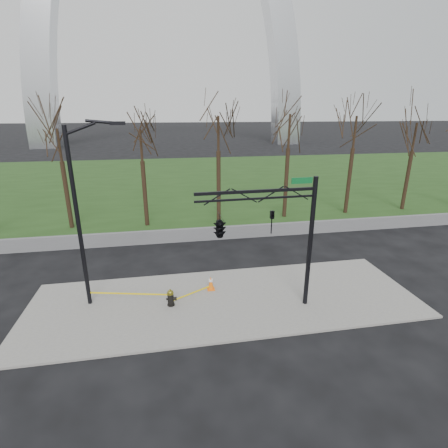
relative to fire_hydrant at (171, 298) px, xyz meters
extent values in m
plane|color=black|center=(2.54, 0.05, -0.48)|extent=(500.00, 500.00, 0.00)
cube|color=gray|center=(2.54, 0.05, -0.43)|extent=(18.00, 6.00, 0.10)
cube|color=#213E16|center=(2.54, 30.05, -0.45)|extent=(120.00, 40.00, 0.06)
cube|color=#59595B|center=(2.54, 8.05, -0.03)|extent=(60.00, 0.30, 0.90)
cylinder|color=black|center=(-0.01, 0.00, -0.35)|extent=(0.33, 0.33, 0.06)
cylinder|color=black|center=(-0.01, 0.00, -0.08)|extent=(0.26, 0.26, 0.59)
cylinder|color=black|center=(0.19, -0.03, -0.04)|extent=(0.22, 0.19, 0.16)
cylinder|color=black|center=(-0.16, 0.03, -0.06)|extent=(0.11, 0.11, 0.10)
cylinder|color=olive|center=(-0.01, 0.00, 0.23)|extent=(0.29, 0.29, 0.06)
ellipsoid|color=olive|center=(-0.01, 0.00, 0.29)|extent=(0.27, 0.27, 0.21)
cylinder|color=olive|center=(-0.01, 0.00, 0.41)|extent=(0.06, 0.06, 0.08)
cube|color=orange|center=(1.98, 1.10, -0.36)|extent=(0.37, 0.37, 0.04)
cone|color=orange|center=(1.98, 1.10, 0.00)|extent=(0.28, 0.28, 0.67)
cylinder|color=white|center=(1.98, 1.10, 0.12)|extent=(0.21, 0.21, 0.10)
cylinder|color=black|center=(-3.69, 0.85, 3.52)|extent=(0.18, 0.18, 8.00)
cylinder|color=black|center=(-3.14, 0.87, 7.37)|extent=(1.27, 0.18, 0.56)
cylinder|color=black|center=(-2.29, 0.91, 7.62)|extent=(1.21, 0.17, 0.22)
cube|color=black|center=(-1.69, 0.94, 7.57)|extent=(0.61, 0.25, 0.14)
cylinder|color=black|center=(6.09, -0.89, 2.52)|extent=(0.20, 0.20, 6.00)
cube|color=black|center=(3.59, -0.97, 5.02)|extent=(5.00, 0.27, 0.12)
cube|color=black|center=(3.59, -0.97, 4.72)|extent=(5.00, 0.23, 0.08)
cube|color=#0C5926|center=(5.49, -0.91, 5.37)|extent=(0.90, 0.07, 0.25)
imported|color=black|center=(4.29, -0.95, 3.67)|extent=(0.17, 0.20, 1.00)
imported|color=black|center=(2.09, -1.01, 3.67)|extent=(0.60, 2.50, 1.00)
cube|color=yellow|center=(-1.85, 0.43, 0.16)|extent=(3.68, 0.85, 0.08)
cube|color=yellow|center=(0.99, 0.55, -0.18)|extent=(2.00, 1.11, 0.08)
camera|label=1|loc=(0.04, -13.50, 8.06)|focal=26.87mm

